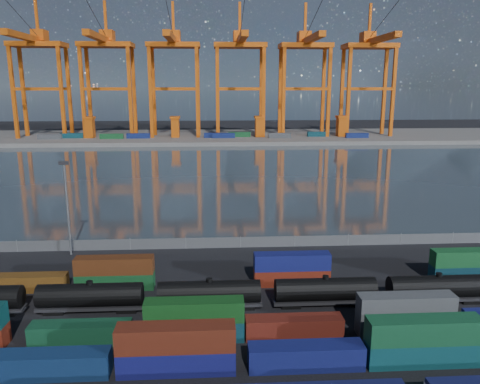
{
  "coord_description": "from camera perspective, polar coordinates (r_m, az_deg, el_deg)",
  "views": [
    {
      "loc": [
        -4.77,
        -53.25,
        28.98
      ],
      "look_at": [
        0.0,
        30.0,
        10.0
      ],
      "focal_mm": 35.0,
      "sensor_mm": 36.0,
      "label": 1
    }
  ],
  "objects": [
    {
      "name": "ground",
      "position": [
        60.81,
        1.68,
        -15.64
      ],
      "size": [
        700.0,
        700.0,
        0.0
      ],
      "primitive_type": "plane",
      "color": "black",
      "rests_on": "ground"
    },
    {
      "name": "harbor_water",
      "position": [
        160.95,
        -1.53,
        2.45
      ],
      "size": [
        700.0,
        700.0,
        0.0
      ],
      "primitive_type": "plane",
      "color": "#2B373E",
      "rests_on": "ground"
    },
    {
      "name": "far_quay",
      "position": [
        264.78,
        -2.24,
        6.75
      ],
      "size": [
        700.0,
        70.0,
        2.0
      ],
      "primitive_type": "cube",
      "color": "#514F4C",
      "rests_on": "ground"
    },
    {
      "name": "distant_mountains",
      "position": [
        1665.66,
        -0.98,
        19.42
      ],
      "size": [
        2470.0,
        1100.0,
        520.0
      ],
      "color": "#1E2630",
      "rests_on": "ground"
    },
    {
      "name": "container_row_south",
      "position": [
        51.24,
        1.67,
        -18.78
      ],
      "size": [
        139.83,
        2.47,
        5.26
      ],
      "color": "#46494C",
      "rests_on": "ground"
    },
    {
      "name": "container_row_mid",
      "position": [
        56.62,
        -1.96,
        -15.75
      ],
      "size": [
        141.08,
        2.33,
        4.97
      ],
      "color": "#424648",
      "rests_on": "ground"
    },
    {
      "name": "container_row_north",
      "position": [
        71.16,
        7.57,
        -9.62
      ],
      "size": [
        128.18,
        2.29,
        4.88
      ],
      "color": "navy",
      "rests_on": "ground"
    },
    {
      "name": "tanker_string",
      "position": [
        63.76,
        3.39,
        -12.08
      ],
      "size": [
        122.48,
        3.0,
        4.3
      ],
      "color": "black",
      "rests_on": "ground"
    },
    {
      "name": "waterfront_fence",
      "position": [
        86.06,
        0.08,
        -6.15
      ],
      "size": [
        160.12,
        0.12,
        2.2
      ],
      "color": "#595B5E",
      "rests_on": "ground"
    },
    {
      "name": "yard_light_mast",
      "position": [
        85.47,
        -20.36,
        -1.31
      ],
      "size": [
        1.6,
        0.4,
        16.6
      ],
      "color": "slate",
      "rests_on": "ground"
    },
    {
      "name": "gantry_cranes",
      "position": [
        256.8,
        -4.04,
        16.16
      ],
      "size": [
        202.66,
        53.11,
        71.92
      ],
      "color": "#C54F0D",
      "rests_on": "ground"
    },
    {
      "name": "quay_containers",
      "position": [
        250.11,
        -4.72,
        6.89
      ],
      "size": [
        172.58,
        10.99,
        2.6
      ],
      "color": "navy",
      "rests_on": "far_quay"
    },
    {
      "name": "straddle_carriers",
      "position": [
        254.14,
        -2.78,
        8.03
      ],
      "size": [
        140.0,
        7.0,
        11.1
      ],
      "color": "#C54F0D",
      "rests_on": "far_quay"
    }
  ]
}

